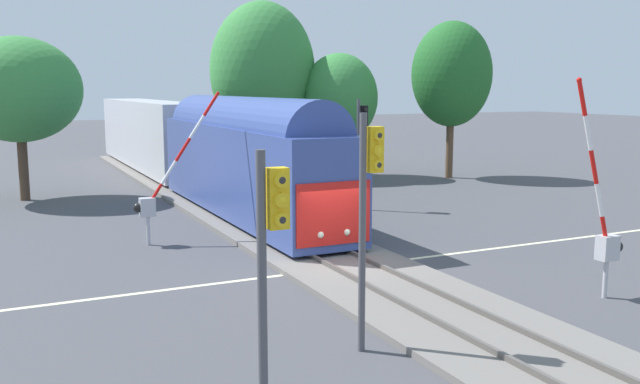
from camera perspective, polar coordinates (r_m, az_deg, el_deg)
ground_plane at (r=22.88m, az=1.99°, el=-6.26°), size 220.00×220.00×0.00m
road_centre_stripe at (r=22.88m, az=1.99°, el=-6.25°), size 44.00×0.20×0.01m
railway_track at (r=22.86m, az=1.99°, el=-6.03°), size 4.40×80.00×0.32m
commuter_train at (r=40.44m, az=-10.82°, el=4.12°), size 3.04×40.30×5.16m
crossing_gate_near at (r=20.74m, az=22.53°, el=-2.91°), size 2.02×0.40×6.15m
crossing_gate_far at (r=26.55m, az=-13.47°, el=-0.15°), size 3.43×0.40×5.72m
traffic_signal_median at (r=15.10m, az=4.05°, el=-0.15°), size 0.53×0.38×5.35m
traffic_signal_near_left at (r=11.23m, az=-4.13°, el=-4.72°), size 0.53×0.38×4.92m
traffic_signal_far_side at (r=33.15m, az=3.42°, el=4.64°), size 0.53×0.38×5.33m
oak_behind_train at (r=39.00m, az=-23.69°, el=7.75°), size 6.38×6.38×8.48m
oak_far_right at (r=45.24m, az=1.61°, el=7.78°), size 5.02×5.02×8.08m
elm_centre_background at (r=45.78m, az=-4.78°, el=9.94°), size 6.85×6.85×11.41m
maple_right_background at (r=45.63m, az=10.84°, el=9.53°), size 5.15×5.15×10.07m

